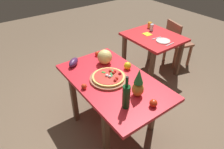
# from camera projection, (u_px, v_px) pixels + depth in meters

# --- Properties ---
(ground_plane) EXTENTS (10.00, 10.00, 0.00)m
(ground_plane) POSITION_uv_depth(u_px,v_px,m) (113.00, 123.00, 2.75)
(ground_plane) COLOR brown
(display_table) EXTENTS (1.39, 0.82, 0.74)m
(display_table) POSITION_uv_depth(u_px,v_px,m) (113.00, 86.00, 2.38)
(display_table) COLOR brown
(display_table) RESTS_ON ground_plane
(background_table) EXTENTS (0.90, 0.78, 0.74)m
(background_table) POSITION_uv_depth(u_px,v_px,m) (153.00, 42.00, 3.41)
(background_table) COLOR brown
(background_table) RESTS_ON ground_plane
(dining_chair) EXTENTS (0.49, 0.49, 0.85)m
(dining_chair) POSITION_uv_depth(u_px,v_px,m) (176.00, 41.00, 3.77)
(dining_chair) COLOR #93563C
(dining_chair) RESTS_ON ground_plane
(pizza_board) EXTENTS (0.44, 0.44, 0.02)m
(pizza_board) POSITION_uv_depth(u_px,v_px,m) (109.00, 79.00, 2.33)
(pizza_board) COLOR #93563C
(pizza_board) RESTS_ON display_table
(pizza) EXTENTS (0.38, 0.38, 0.06)m
(pizza) POSITION_uv_depth(u_px,v_px,m) (109.00, 77.00, 2.31)
(pizza) COLOR #DDB95D
(pizza) RESTS_ON pizza_board
(wine_bottle) EXTENTS (0.08, 0.08, 0.36)m
(wine_bottle) POSITION_uv_depth(u_px,v_px,m) (126.00, 96.00, 1.89)
(wine_bottle) COLOR #0C3816
(wine_bottle) RESTS_ON display_table
(pineapple_left) EXTENTS (0.12, 0.12, 0.32)m
(pineapple_left) POSITION_uv_depth(u_px,v_px,m) (138.00, 84.00, 2.02)
(pineapple_left) COLOR #BF802D
(pineapple_left) RESTS_ON display_table
(melon) EXTENTS (0.19, 0.19, 0.19)m
(melon) POSITION_uv_depth(u_px,v_px,m) (105.00, 57.00, 2.57)
(melon) COLOR #E0CD74
(melon) RESTS_ON display_table
(bell_pepper) EXTENTS (0.09, 0.09, 0.10)m
(bell_pepper) POSITION_uv_depth(u_px,v_px,m) (127.00, 66.00, 2.49)
(bell_pepper) COLOR yellow
(bell_pepper) RESTS_ON display_table
(eggplant) EXTENTS (0.20, 0.21, 0.09)m
(eggplant) POSITION_uv_depth(u_px,v_px,m) (74.00, 62.00, 2.56)
(eggplant) COLOR #48224C
(eggplant) RESTS_ON display_table
(tomato_near_board) EXTENTS (0.08, 0.08, 0.08)m
(tomato_near_board) POSITION_uv_depth(u_px,v_px,m) (153.00, 103.00, 1.95)
(tomato_near_board) COLOR red
(tomato_near_board) RESTS_ON display_table
(tomato_by_bottle) EXTENTS (0.06, 0.06, 0.06)m
(tomato_by_bottle) POSITION_uv_depth(u_px,v_px,m) (97.00, 54.00, 2.78)
(tomato_by_bottle) COLOR red
(tomato_by_bottle) RESTS_ON display_table
(tomato_beside_pepper) EXTENTS (0.06, 0.06, 0.06)m
(tomato_beside_pepper) POSITION_uv_depth(u_px,v_px,m) (84.00, 86.00, 2.18)
(tomato_beside_pepper) COLOR red
(tomato_beside_pepper) RESTS_ON display_table
(drinking_glass_juice) EXTENTS (0.07, 0.07, 0.10)m
(drinking_glass_juice) POSITION_uv_depth(u_px,v_px,m) (150.00, 25.00, 3.61)
(drinking_glass_juice) COLOR orange
(drinking_glass_juice) RESTS_ON background_table
(drinking_glass_water) EXTENTS (0.06, 0.06, 0.11)m
(drinking_glass_water) POSITION_uv_depth(u_px,v_px,m) (152.00, 27.00, 3.50)
(drinking_glass_water) COLOR silver
(drinking_glass_water) RESTS_ON background_table
(dinner_plate) EXTENTS (0.22, 0.22, 0.02)m
(dinner_plate) POSITION_uv_depth(u_px,v_px,m) (163.00, 41.00, 3.16)
(dinner_plate) COLOR white
(dinner_plate) RESTS_ON background_table
(fork_utensil) EXTENTS (0.03, 0.18, 0.01)m
(fork_utensil) POSITION_uv_depth(u_px,v_px,m) (156.00, 38.00, 3.26)
(fork_utensil) COLOR silver
(fork_utensil) RESTS_ON background_table
(knife_utensil) EXTENTS (0.02, 0.18, 0.01)m
(knife_utensil) POSITION_uv_depth(u_px,v_px,m) (170.00, 44.00, 3.07)
(knife_utensil) COLOR silver
(knife_utensil) RESTS_ON background_table
(napkin_folded) EXTENTS (0.15, 0.14, 0.01)m
(napkin_folded) POSITION_uv_depth(u_px,v_px,m) (147.00, 34.00, 3.39)
(napkin_folded) COLOR yellow
(napkin_folded) RESTS_ON background_table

